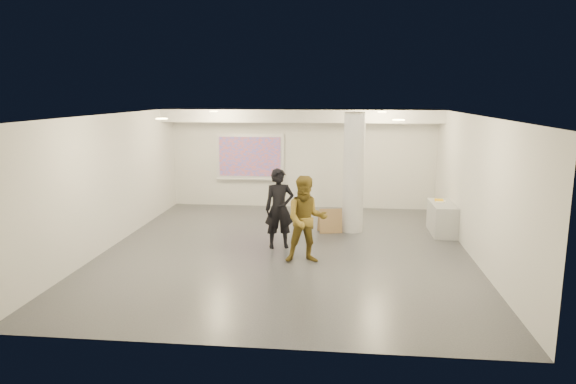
# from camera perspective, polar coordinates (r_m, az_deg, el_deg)

# --- Properties ---
(floor) EXTENTS (8.00, 9.00, 0.01)m
(floor) POSITION_cam_1_polar(r_m,az_deg,el_deg) (11.55, -0.21, -6.48)
(floor) COLOR #383B40
(floor) RESTS_ON ground
(ceiling) EXTENTS (8.00, 9.00, 0.01)m
(ceiling) POSITION_cam_1_polar(r_m,az_deg,el_deg) (11.03, -0.22, 8.57)
(ceiling) COLOR white
(ceiling) RESTS_ON floor
(wall_back) EXTENTS (8.00, 0.01, 3.00)m
(wall_back) POSITION_cam_1_polar(r_m,az_deg,el_deg) (15.62, 1.58, 3.74)
(wall_back) COLOR silver
(wall_back) RESTS_ON floor
(wall_front) EXTENTS (8.00, 0.01, 3.00)m
(wall_front) POSITION_cam_1_polar(r_m,az_deg,el_deg) (6.85, -4.32, -5.68)
(wall_front) COLOR silver
(wall_front) RESTS_ON floor
(wall_left) EXTENTS (0.01, 9.00, 3.00)m
(wall_left) POSITION_cam_1_polar(r_m,az_deg,el_deg) (12.28, -19.11, 1.16)
(wall_left) COLOR silver
(wall_left) RESTS_ON floor
(wall_right) EXTENTS (0.01, 9.00, 3.00)m
(wall_right) POSITION_cam_1_polar(r_m,az_deg,el_deg) (11.47, 20.06, 0.45)
(wall_right) COLOR silver
(wall_right) RESTS_ON floor
(soffit_band) EXTENTS (8.00, 1.10, 0.36)m
(soffit_band) POSITION_cam_1_polar(r_m,az_deg,el_deg) (14.96, 1.44, 8.49)
(soffit_band) COLOR silver
(soffit_band) RESTS_ON ceiling
(downlight_nw) EXTENTS (0.22, 0.22, 0.02)m
(downlight_nw) POSITION_cam_1_polar(r_m,az_deg,el_deg) (13.88, -8.25, 8.86)
(downlight_nw) COLOR #FFE38D
(downlight_nw) RESTS_ON ceiling
(downlight_ne) EXTENTS (0.22, 0.22, 0.02)m
(downlight_ne) POSITION_cam_1_polar(r_m,az_deg,el_deg) (13.50, 10.40, 8.74)
(downlight_ne) COLOR #FFE38D
(downlight_ne) RESTS_ON ceiling
(downlight_sw) EXTENTS (0.22, 0.22, 0.02)m
(downlight_sw) POSITION_cam_1_polar(r_m,az_deg,el_deg) (10.06, -13.87, 7.91)
(downlight_sw) COLOR #FFE38D
(downlight_sw) RESTS_ON ceiling
(downlight_se) EXTENTS (0.22, 0.22, 0.02)m
(downlight_se) POSITION_cam_1_polar(r_m,az_deg,el_deg) (9.52, 12.18, 7.83)
(downlight_se) COLOR #FFE38D
(downlight_se) RESTS_ON ceiling
(column) EXTENTS (0.52, 0.52, 3.00)m
(column) POSITION_cam_1_polar(r_m,az_deg,el_deg) (12.91, 7.30, 2.13)
(column) COLOR silver
(column) RESTS_ON floor
(projection_screen) EXTENTS (2.10, 0.13, 1.42)m
(projection_screen) POSITION_cam_1_polar(r_m,az_deg,el_deg) (15.78, -4.25, 3.88)
(projection_screen) COLOR silver
(projection_screen) RESTS_ON wall_back
(credenza) EXTENTS (0.55, 1.31, 0.77)m
(credenza) POSITION_cam_1_polar(r_m,az_deg,el_deg) (13.37, 16.74, -2.82)
(credenza) COLOR #9FA2A4
(credenza) RESTS_ON floor
(papers_stack) EXTENTS (0.31, 0.36, 0.02)m
(papers_stack) POSITION_cam_1_polar(r_m,az_deg,el_deg) (13.49, 16.62, -0.99)
(papers_stack) COLOR white
(papers_stack) RESTS_ON credenza
(postit_pad) EXTENTS (0.24, 0.30, 0.03)m
(postit_pad) POSITION_cam_1_polar(r_m,az_deg,el_deg) (13.58, 16.43, -0.88)
(postit_pad) COLOR yellow
(postit_pad) RESTS_ON credenza
(cardboard_back) EXTENTS (0.59, 0.27, 0.62)m
(cardboard_back) POSITION_cam_1_polar(r_m,az_deg,el_deg) (12.89, 4.78, -3.23)
(cardboard_back) COLOR olive
(cardboard_back) RESTS_ON floor
(cardboard_front) EXTENTS (0.48, 0.26, 0.49)m
(cardboard_front) POSITION_cam_1_polar(r_m,az_deg,el_deg) (13.08, 4.31, -3.30)
(cardboard_front) COLOR olive
(cardboard_front) RESTS_ON floor
(woman) EXTENTS (0.75, 0.60, 1.81)m
(woman) POSITION_cam_1_polar(r_m,az_deg,el_deg) (11.52, -0.98, -1.86)
(woman) COLOR black
(woman) RESTS_ON floor
(man) EXTENTS (0.98, 0.82, 1.81)m
(man) POSITION_cam_1_polar(r_m,az_deg,el_deg) (10.54, 2.05, -3.07)
(man) COLOR olive
(man) RESTS_ON floor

